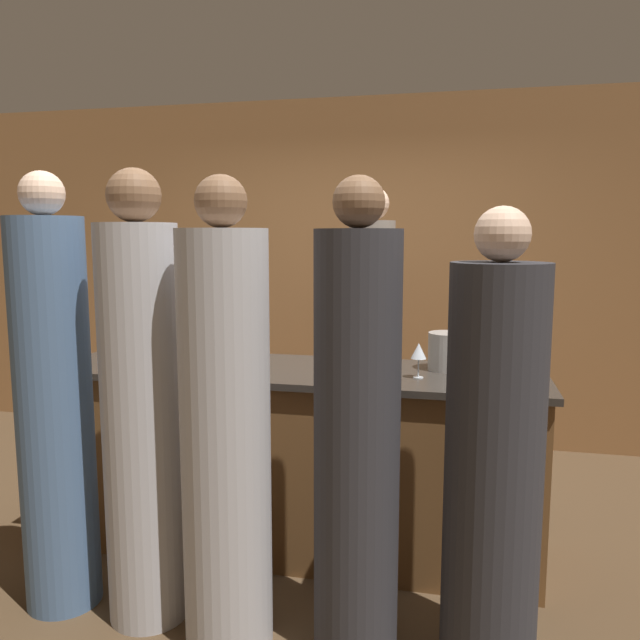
{
  "coord_description": "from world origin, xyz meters",
  "views": [
    {
      "loc": [
        0.85,
        -3.16,
        1.7
      ],
      "look_at": [
        0.12,
        0.1,
        1.25
      ],
      "focal_mm": 35.0,
      "sensor_mm": 36.0,
      "label": 1
    }
  ],
  "objects_px": {
    "bartender": "(371,349)",
    "guest_2": "(142,415)",
    "guest_1": "(54,409)",
    "wine_bottle_0": "(199,339)",
    "guest_0": "(226,434)",
    "ice_bucket": "(447,351)",
    "guest_3": "(357,437)",
    "guest_4": "(494,460)",
    "wine_bottle_2": "(372,344)",
    "wine_bottle_1": "(188,350)"
  },
  "relations": [
    {
      "from": "guest_2",
      "to": "ice_bucket",
      "type": "xyz_separation_m",
      "value": [
        1.28,
        0.9,
        0.17
      ]
    },
    {
      "from": "wine_bottle_2",
      "to": "ice_bucket",
      "type": "height_order",
      "value": "wine_bottle_2"
    },
    {
      "from": "guest_3",
      "to": "wine_bottle_0",
      "type": "relative_size",
      "value": 6.36
    },
    {
      "from": "bartender",
      "to": "guest_4",
      "type": "bearing_deg",
      "value": 113.82
    },
    {
      "from": "bartender",
      "to": "guest_1",
      "type": "xyz_separation_m",
      "value": [
        -1.21,
        -1.62,
        -0.03
      ]
    },
    {
      "from": "guest_3",
      "to": "guest_2",
      "type": "bearing_deg",
      "value": 179.21
    },
    {
      "from": "guest_2",
      "to": "guest_0",
      "type": "bearing_deg",
      "value": -11.22
    },
    {
      "from": "guest_0",
      "to": "guest_3",
      "type": "bearing_deg",
      "value": 7.42
    },
    {
      "from": "guest_1",
      "to": "guest_4",
      "type": "relative_size",
      "value": 1.09
    },
    {
      "from": "wine_bottle_0",
      "to": "guest_1",
      "type": "bearing_deg",
      "value": -111.31
    },
    {
      "from": "guest_2",
      "to": "guest_3",
      "type": "distance_m",
      "value": 0.95
    },
    {
      "from": "guest_2",
      "to": "wine_bottle_1",
      "type": "distance_m",
      "value": 0.56
    },
    {
      "from": "guest_2",
      "to": "ice_bucket",
      "type": "height_order",
      "value": "guest_2"
    },
    {
      "from": "guest_3",
      "to": "ice_bucket",
      "type": "height_order",
      "value": "guest_3"
    },
    {
      "from": "wine_bottle_1",
      "to": "wine_bottle_2",
      "type": "distance_m",
      "value": 0.99
    },
    {
      "from": "bartender",
      "to": "guest_4",
      "type": "relative_size",
      "value": 1.11
    },
    {
      "from": "guest_3",
      "to": "ice_bucket",
      "type": "bearing_deg",
      "value": 70.08
    },
    {
      "from": "wine_bottle_1",
      "to": "wine_bottle_2",
      "type": "xyz_separation_m",
      "value": [
        0.89,
        0.42,
        -0.01
      ]
    },
    {
      "from": "wine_bottle_1",
      "to": "ice_bucket",
      "type": "relative_size",
      "value": 1.54
    },
    {
      "from": "guest_2",
      "to": "guest_4",
      "type": "relative_size",
      "value": 1.09
    },
    {
      "from": "bartender",
      "to": "wine_bottle_1",
      "type": "bearing_deg",
      "value": 54.42
    },
    {
      "from": "guest_0",
      "to": "guest_1",
      "type": "distance_m",
      "value": 0.86
    },
    {
      "from": "guest_4",
      "to": "guest_2",
      "type": "bearing_deg",
      "value": -179.03
    },
    {
      "from": "guest_4",
      "to": "wine_bottle_2",
      "type": "height_order",
      "value": "guest_4"
    },
    {
      "from": "bartender",
      "to": "wine_bottle_2",
      "type": "bearing_deg",
      "value": 98.49
    },
    {
      "from": "guest_0",
      "to": "ice_bucket",
      "type": "distance_m",
      "value": 1.32
    },
    {
      "from": "guest_2",
      "to": "guest_3",
      "type": "height_order",
      "value": "guest_2"
    },
    {
      "from": "guest_1",
      "to": "guest_3",
      "type": "relative_size",
      "value": 1.02
    },
    {
      "from": "guest_1",
      "to": "ice_bucket",
      "type": "distance_m",
      "value": 1.94
    },
    {
      "from": "bartender",
      "to": "guest_3",
      "type": "height_order",
      "value": "bartender"
    },
    {
      "from": "wine_bottle_2",
      "to": "ice_bucket",
      "type": "bearing_deg",
      "value": -6.83
    },
    {
      "from": "guest_1",
      "to": "wine_bottle_0",
      "type": "relative_size",
      "value": 6.51
    },
    {
      "from": "guest_4",
      "to": "guest_0",
      "type": "bearing_deg",
      "value": -174.24
    },
    {
      "from": "guest_4",
      "to": "wine_bottle_1",
      "type": "relative_size",
      "value": 5.85
    },
    {
      "from": "wine_bottle_0",
      "to": "guest_3",
      "type": "bearing_deg",
      "value": -39.67
    },
    {
      "from": "wine_bottle_1",
      "to": "wine_bottle_2",
      "type": "relative_size",
      "value": 1.05
    },
    {
      "from": "wine_bottle_2",
      "to": "ice_bucket",
      "type": "distance_m",
      "value": 0.41
    },
    {
      "from": "guest_2",
      "to": "wine_bottle_0",
      "type": "distance_m",
      "value": 0.88
    },
    {
      "from": "guest_0",
      "to": "wine_bottle_2",
      "type": "bearing_deg",
      "value": 66.07
    },
    {
      "from": "bartender",
      "to": "guest_2",
      "type": "relative_size",
      "value": 1.02
    },
    {
      "from": "guest_1",
      "to": "bartender",
      "type": "bearing_deg",
      "value": 53.35
    },
    {
      "from": "guest_0",
      "to": "guest_2",
      "type": "relative_size",
      "value": 0.98
    },
    {
      "from": "guest_2",
      "to": "wine_bottle_2",
      "type": "relative_size",
      "value": 6.72
    },
    {
      "from": "bartender",
      "to": "ice_bucket",
      "type": "bearing_deg",
      "value": 124.72
    },
    {
      "from": "bartender",
      "to": "ice_bucket",
      "type": "distance_m",
      "value": 0.9
    },
    {
      "from": "guest_2",
      "to": "wine_bottle_2",
      "type": "distance_m",
      "value": 1.3
    },
    {
      "from": "bartender",
      "to": "guest_2",
      "type": "bearing_deg",
      "value": 64.7
    },
    {
      "from": "guest_0",
      "to": "wine_bottle_2",
      "type": "xyz_separation_m",
      "value": [
        0.46,
        1.03,
        0.21
      ]
    },
    {
      "from": "bartender",
      "to": "guest_4",
      "type": "height_order",
      "value": "bartender"
    },
    {
      "from": "guest_2",
      "to": "ice_bucket",
      "type": "relative_size",
      "value": 9.88
    }
  ]
}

